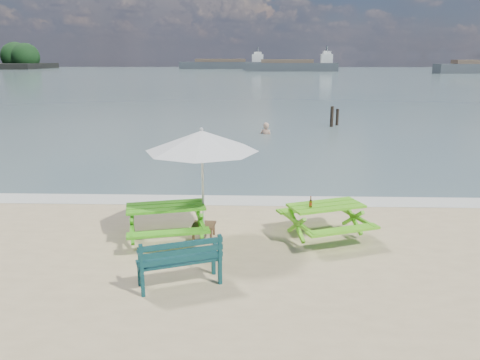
{
  "coord_description": "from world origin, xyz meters",
  "views": [
    {
      "loc": [
        0.71,
        -7.37,
        3.75
      ],
      "look_at": [
        0.37,
        3.0,
        1.0
      ],
      "focal_mm": 35.0,
      "sensor_mm": 36.0,
      "label": 1
    }
  ],
  "objects_px": {
    "picnic_table_right": "(325,222)",
    "side_table": "(204,230)",
    "beer_bottle": "(311,204)",
    "swimmer": "(266,140)",
    "picnic_table_left": "(166,224)",
    "park_bench": "(180,270)",
    "patio_umbrella": "(202,141)"
  },
  "relations": [
    {
      "from": "side_table",
      "to": "beer_bottle",
      "type": "distance_m",
      "value": 2.33
    },
    {
      "from": "picnic_table_left",
      "to": "patio_umbrella",
      "type": "xyz_separation_m",
      "value": [
        0.76,
        0.17,
        1.73
      ]
    },
    {
      "from": "side_table",
      "to": "picnic_table_left",
      "type": "bearing_deg",
      "value": -167.62
    },
    {
      "from": "park_bench",
      "to": "side_table",
      "type": "relative_size",
      "value": 2.93
    },
    {
      "from": "patio_umbrella",
      "to": "beer_bottle",
      "type": "xyz_separation_m",
      "value": [
        2.23,
        -0.11,
        -1.28
      ]
    },
    {
      "from": "patio_umbrella",
      "to": "swimmer",
      "type": "height_order",
      "value": "patio_umbrella"
    },
    {
      "from": "beer_bottle",
      "to": "swimmer",
      "type": "height_order",
      "value": "beer_bottle"
    },
    {
      "from": "side_table",
      "to": "swimmer",
      "type": "distance_m",
      "value": 13.92
    },
    {
      "from": "park_bench",
      "to": "swimmer",
      "type": "distance_m",
      "value": 16.06
    },
    {
      "from": "side_table",
      "to": "beer_bottle",
      "type": "relative_size",
      "value": 2.13
    },
    {
      "from": "picnic_table_right",
      "to": "patio_umbrella",
      "type": "distance_m",
      "value": 3.11
    },
    {
      "from": "beer_bottle",
      "to": "picnic_table_right",
      "type": "bearing_deg",
      "value": 29.69
    },
    {
      "from": "picnic_table_right",
      "to": "beer_bottle",
      "type": "bearing_deg",
      "value": -150.31
    },
    {
      "from": "picnic_table_left",
      "to": "park_bench",
      "type": "height_order",
      "value": "park_bench"
    },
    {
      "from": "patio_umbrella",
      "to": "beer_bottle",
      "type": "relative_size",
      "value": 10.64
    },
    {
      "from": "picnic_table_left",
      "to": "picnic_table_right",
      "type": "xyz_separation_m",
      "value": [
        3.34,
        0.26,
        -0.01
      ]
    },
    {
      "from": "park_bench",
      "to": "beer_bottle",
      "type": "xyz_separation_m",
      "value": [
        2.41,
        2.02,
        0.55
      ]
    },
    {
      "from": "side_table",
      "to": "park_bench",
      "type": "bearing_deg",
      "value": -94.69
    },
    {
      "from": "beer_bottle",
      "to": "side_table",
      "type": "bearing_deg",
      "value": 177.16
    },
    {
      "from": "park_bench",
      "to": "swimmer",
      "type": "bearing_deg",
      "value": 83.59
    },
    {
      "from": "picnic_table_left",
      "to": "beer_bottle",
      "type": "distance_m",
      "value": 3.03
    },
    {
      "from": "park_bench",
      "to": "patio_umbrella",
      "type": "bearing_deg",
      "value": 85.31
    },
    {
      "from": "picnic_table_left",
      "to": "side_table",
      "type": "height_order",
      "value": "picnic_table_left"
    },
    {
      "from": "park_bench",
      "to": "swimmer",
      "type": "height_order",
      "value": "park_bench"
    },
    {
      "from": "patio_umbrella",
      "to": "side_table",
      "type": "bearing_deg",
      "value": 90.0
    },
    {
      "from": "picnic_table_left",
      "to": "park_bench",
      "type": "distance_m",
      "value": 2.06
    },
    {
      "from": "beer_bottle",
      "to": "swimmer",
      "type": "relative_size",
      "value": 0.13
    },
    {
      "from": "picnic_table_right",
      "to": "park_bench",
      "type": "relative_size",
      "value": 1.47
    },
    {
      "from": "picnic_table_right",
      "to": "side_table",
      "type": "bearing_deg",
      "value": -178.03
    },
    {
      "from": "picnic_table_right",
      "to": "swimmer",
      "type": "height_order",
      "value": "picnic_table_right"
    },
    {
      "from": "picnic_table_left",
      "to": "patio_umbrella",
      "type": "bearing_deg",
      "value": 12.38
    },
    {
      "from": "side_table",
      "to": "patio_umbrella",
      "type": "bearing_deg",
      "value": -90.0
    }
  ]
}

